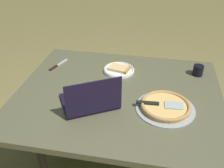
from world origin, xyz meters
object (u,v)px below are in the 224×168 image
(pizza_tray, at_px, (165,106))
(dining_table, at_px, (118,100))
(drink_cup, at_px, (198,70))
(laptop, at_px, (90,100))
(pizza_plate, at_px, (119,70))
(table_knife, at_px, (57,66))

(pizza_tray, bearing_deg, dining_table, -21.19)
(dining_table, bearing_deg, drink_cup, -148.09)
(laptop, xyz_separation_m, pizza_plate, (-0.10, -0.44, -0.03))
(laptop, bearing_deg, pizza_plate, -102.39)
(dining_table, bearing_deg, laptop, 51.37)
(table_knife, height_order, drink_cup, drink_cup)
(pizza_plate, bearing_deg, dining_table, 98.57)
(laptop, height_order, pizza_tray, laptop)
(dining_table, relative_size, drink_cup, 17.47)
(drink_cup, bearing_deg, table_knife, 3.72)
(laptop, xyz_separation_m, pizza_tray, (-0.44, -0.06, -0.03))
(laptop, bearing_deg, pizza_tray, -172.55)
(dining_table, xyz_separation_m, pizza_tray, (-0.30, 0.12, 0.08))
(drink_cup, bearing_deg, pizza_plate, 5.44)
(pizza_tray, distance_m, table_knife, 0.90)
(laptop, relative_size, pizza_tray, 1.16)
(pizza_plate, bearing_deg, laptop, 77.61)
(pizza_plate, bearing_deg, pizza_tray, 131.30)
(drink_cup, bearing_deg, pizza_tray, 63.26)
(laptop, bearing_deg, drink_cup, -142.96)
(dining_table, relative_size, pizza_plate, 5.78)
(pizza_tray, distance_m, drink_cup, 0.49)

